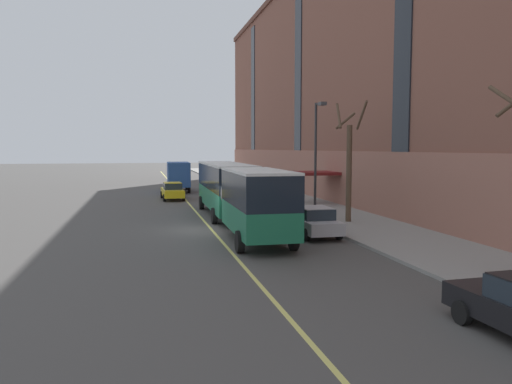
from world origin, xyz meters
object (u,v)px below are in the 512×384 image
at_px(parked_car_black_0, 218,180).
at_px(taxi_cab, 172,191).
at_px(street_tree_mid_block, 349,164).
at_px(parked_car_red_3, 237,188).
at_px(city_bus, 235,190).
at_px(fire_hydrant, 249,189).
at_px(street_lamp, 317,149).
at_px(parked_car_silver_1, 314,221).
at_px(box_truck, 178,175).

bearing_deg(parked_car_black_0, taxi_cab, -114.77).
bearing_deg(street_tree_mid_block, parked_car_red_3, 100.00).
relative_size(taxi_cab, street_tree_mid_block, 0.66).
height_order(city_bus, fire_hydrant, city_bus).
bearing_deg(street_tree_mid_block, street_lamp, 142.81).
bearing_deg(street_tree_mid_block, city_bus, 169.19).
height_order(parked_car_black_0, taxi_cab, same).
relative_size(parked_car_silver_1, parked_car_red_3, 0.96).
relative_size(city_bus, street_tree_mid_block, 2.68).
bearing_deg(box_truck, parked_car_silver_1, -79.91).
distance_m(parked_car_black_0, box_truck, 7.88).
bearing_deg(parked_car_red_3, street_tree_mid_block, -80.00).
distance_m(taxi_cab, street_tree_mid_block, 19.74).
xyz_separation_m(parked_car_black_0, box_truck, (-5.18, -5.86, 1.00)).
bearing_deg(street_lamp, city_bus, 179.35).
relative_size(parked_car_black_0, taxi_cab, 0.90).
height_order(parked_car_red_3, box_truck, box_truck).
bearing_deg(box_truck, street_lamp, -73.60).
distance_m(parked_car_silver_1, fire_hydrant, 24.53).
xyz_separation_m(city_bus, street_tree_mid_block, (6.79, -1.30, 1.57)).
height_order(city_bus, taxi_cab, city_bus).
height_order(street_tree_mid_block, street_lamp, street_lamp).
relative_size(parked_car_black_0, parked_car_red_3, 0.93).
bearing_deg(street_lamp, taxi_cab, 116.86).
height_order(city_bus, parked_car_red_3, city_bus).
relative_size(parked_car_black_0, parked_car_silver_1, 0.97).
height_order(city_bus, street_tree_mid_block, street_tree_mid_block).
xyz_separation_m(parked_car_red_3, taxi_cab, (-6.27, -1.99, 0.00)).
bearing_deg(fire_hydrant, street_lamp, -89.71).
relative_size(parked_car_red_3, street_lamp, 0.64).
relative_size(parked_car_black_0, street_tree_mid_block, 0.60).
distance_m(taxi_cab, street_lamp, 18.07).
xyz_separation_m(street_tree_mid_block, fire_hydrant, (-1.73, 20.89, -3.16)).
xyz_separation_m(box_truck, street_tree_mid_block, (8.54, -24.69, 1.87)).
height_order(parked_car_red_3, fire_hydrant, parked_car_red_3).
height_order(street_tree_mid_block, fire_hydrant, street_tree_mid_block).
distance_m(city_bus, fire_hydrant, 20.30).
bearing_deg(parked_car_black_0, city_bus, -96.70).
relative_size(parked_car_black_0, street_lamp, 0.60).
bearing_deg(parked_car_black_0, street_tree_mid_block, -83.72).
distance_m(parked_car_black_0, parked_car_silver_1, 34.12).
height_order(parked_car_red_3, street_lamp, street_lamp).
distance_m(city_bus, parked_car_silver_1, 6.02).
bearing_deg(parked_car_silver_1, fire_hydrant, 85.85).
relative_size(city_bus, taxi_cab, 4.04).
xyz_separation_m(parked_car_silver_1, taxi_cab, (-6.11, 20.57, 0.00)).
distance_m(parked_car_black_0, parked_car_red_3, 11.56).
bearing_deg(street_tree_mid_block, parked_car_silver_1, -134.46).
xyz_separation_m(city_bus, parked_car_silver_1, (3.29, -4.87, -1.30)).
distance_m(city_bus, street_tree_mid_block, 7.09).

